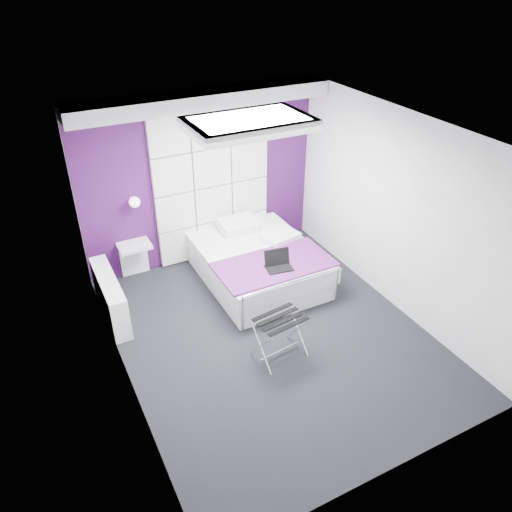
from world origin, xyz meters
The scene contains 15 objects.
floor centered at (0.00, 0.00, 0.00)m, with size 4.40×4.40×0.00m, color black.
ceiling centered at (0.00, 0.00, 2.60)m, with size 4.40×4.40×0.00m, color white.
wall_back centered at (0.00, 2.20, 1.30)m, with size 3.60×3.60×0.00m, color silver.
wall_left centered at (-1.80, 0.00, 1.30)m, with size 4.40×4.40×0.00m, color silver.
wall_right centered at (1.80, 0.00, 1.30)m, with size 4.40×4.40×0.00m, color silver.
accent_wall centered at (0.00, 2.19, 1.30)m, with size 3.58×0.02×2.58m, color #401149.
soffit centered at (0.00, 1.95, 2.50)m, with size 3.58×0.50×0.20m, color white.
headboard centered at (0.15, 2.14, 1.17)m, with size 1.80×0.08×2.30m, color silver, non-canonical shape.
skylight centered at (0.00, 0.60, 2.55)m, with size 1.36×0.86×0.12m, color white, non-canonical shape.
wall_lamp centered at (-1.05, 2.06, 1.22)m, with size 0.15×0.15×0.15m, color white.
radiator centered at (-1.69, 1.30, 0.30)m, with size 0.22×1.20×0.60m, color white.
bed centered at (0.42, 1.18, 0.28)m, with size 1.59×1.91×0.67m.
nightstand centered at (-1.14, 2.02, 0.55)m, with size 0.45×0.35×0.05m, color white.
luggage_rack centered at (-0.09, -0.37, 0.28)m, with size 0.57×0.42×0.56m.
laptop centered at (0.42, 0.62, 0.60)m, with size 0.35×0.25×0.25m.
Camera 1 is at (-2.38, -4.23, 4.18)m, focal length 35.00 mm.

